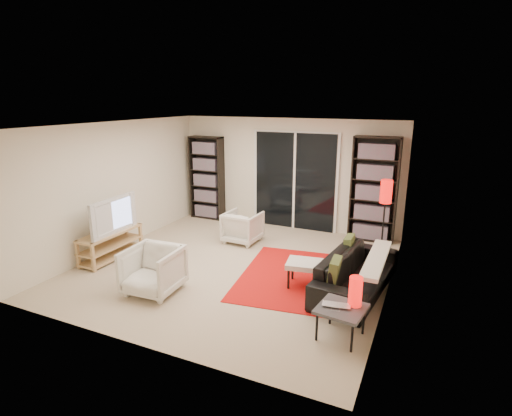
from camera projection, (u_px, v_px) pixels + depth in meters
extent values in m
plane|color=#B9A88B|center=(236.00, 266.00, 6.90)|extent=(5.00, 5.00, 0.00)
cube|color=#EEE6CC|center=(287.00, 174.00, 8.77)|extent=(5.00, 0.02, 2.40)
cube|color=#EEE6CC|center=(130.00, 250.00, 4.38)|extent=(5.00, 0.02, 2.40)
cube|color=#EEE6CC|center=(118.00, 186.00, 7.57)|extent=(0.02, 5.00, 2.40)
cube|color=#EEE6CC|center=(393.00, 217.00, 5.58)|extent=(0.02, 5.00, 2.40)
cube|color=white|center=(234.00, 125.00, 6.25)|extent=(5.00, 5.00, 0.02)
cube|color=white|center=(295.00, 181.00, 8.70)|extent=(1.92, 0.06, 2.16)
cube|color=black|center=(294.00, 182.00, 8.67)|extent=(1.80, 0.02, 2.10)
cube|color=white|center=(294.00, 182.00, 8.66)|extent=(0.05, 0.02, 2.10)
cube|color=black|center=(207.00, 178.00, 9.46)|extent=(0.80, 0.30, 1.95)
cube|color=#993071|center=(207.00, 178.00, 9.45)|extent=(0.70, 0.22, 1.85)
cube|color=black|center=(374.00, 190.00, 7.91)|extent=(0.90, 0.30, 2.10)
cube|color=#993071|center=(374.00, 190.00, 7.90)|extent=(0.80, 0.22, 2.00)
cube|color=tan|center=(110.00, 233.00, 7.14)|extent=(0.40, 1.26, 0.04)
cube|color=tan|center=(111.00, 245.00, 7.20)|extent=(0.40, 1.26, 0.03)
cube|color=tan|center=(112.00, 255.00, 7.25)|extent=(0.40, 1.26, 0.04)
cube|color=tan|center=(78.00, 255.00, 6.75)|extent=(0.05, 0.05, 0.50)
cube|color=tan|center=(127.00, 234.00, 7.79)|extent=(0.05, 0.05, 0.50)
cube|color=tan|center=(93.00, 258.00, 6.61)|extent=(0.05, 0.05, 0.50)
cube|color=tan|center=(141.00, 236.00, 7.65)|extent=(0.05, 0.05, 0.50)
imported|color=black|center=(109.00, 215.00, 7.04)|extent=(0.19, 1.11, 0.64)
cube|color=red|center=(294.00, 276.00, 6.49)|extent=(1.96, 2.47, 0.01)
imported|color=black|center=(357.00, 273.00, 5.96)|extent=(1.01, 2.07, 0.58)
imported|color=silver|center=(243.00, 227.00, 8.00)|extent=(0.70, 0.71, 0.62)
imported|color=silver|center=(153.00, 270.00, 5.90)|extent=(0.79, 0.81, 0.70)
cube|color=silver|center=(305.00, 264.00, 6.09)|extent=(0.59, 0.51, 0.08)
cylinder|color=black|center=(288.00, 279.00, 6.04)|extent=(0.04, 0.04, 0.32)
cylinder|color=black|center=(293.00, 270.00, 6.36)|extent=(0.04, 0.04, 0.32)
cylinder|color=black|center=(317.00, 283.00, 5.93)|extent=(0.04, 0.04, 0.32)
cylinder|color=black|center=(319.00, 273.00, 6.25)|extent=(0.04, 0.04, 0.32)
cube|color=#404044|center=(341.00, 309.00, 4.76)|extent=(0.61, 0.61, 0.04)
cylinder|color=black|center=(317.00, 326.00, 4.75)|extent=(0.03, 0.03, 0.38)
cylinder|color=black|center=(330.00, 310.00, 5.10)|extent=(0.03, 0.03, 0.38)
cylinder|color=black|center=(352.00, 337.00, 4.53)|extent=(0.03, 0.03, 0.38)
cylinder|color=black|center=(364.00, 320.00, 4.88)|extent=(0.03, 0.03, 0.38)
imported|color=silver|center=(336.00, 307.00, 4.73)|extent=(0.37, 0.27, 0.03)
cylinder|color=red|center=(355.00, 291.00, 4.77)|extent=(0.16, 0.16, 0.36)
cylinder|color=black|center=(380.00, 260.00, 7.10)|extent=(0.22, 0.22, 0.03)
cylinder|color=black|center=(383.00, 232.00, 6.96)|extent=(0.03, 0.03, 1.11)
cylinder|color=red|center=(386.00, 192.00, 6.77)|extent=(0.20, 0.20, 0.40)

